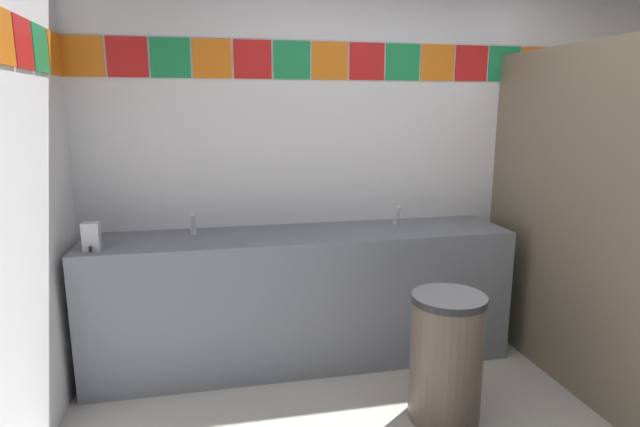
# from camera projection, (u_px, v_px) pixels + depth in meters

# --- Properties ---
(wall_back) EXTENTS (4.26, 0.09, 2.57)m
(wall_back) POSITION_uv_depth(u_px,v_px,m) (397.00, 159.00, 3.63)
(wall_back) COLOR silver
(wall_back) RESTS_ON ground_plane
(vanity_counter) EXTENTS (2.67, 0.55, 0.87)m
(vanity_counter) POSITION_uv_depth(u_px,v_px,m) (302.00, 296.00, 3.35)
(vanity_counter) COLOR slate
(vanity_counter) RESTS_ON ground_plane
(faucet_left) EXTENTS (0.04, 0.10, 0.14)m
(faucet_left) POSITION_uv_depth(u_px,v_px,m) (193.00, 227.00, 3.20)
(faucet_left) COLOR silver
(faucet_left) RESTS_ON vanity_counter
(faucet_right) EXTENTS (0.04, 0.10, 0.14)m
(faucet_right) POSITION_uv_depth(u_px,v_px,m) (397.00, 217.00, 3.47)
(faucet_right) COLOR silver
(faucet_right) RESTS_ON vanity_counter
(soap_dispenser) EXTENTS (0.09, 0.09, 0.16)m
(soap_dispenser) POSITION_uv_depth(u_px,v_px,m) (91.00, 237.00, 2.85)
(soap_dispenser) COLOR #B7BABF
(soap_dispenser) RESTS_ON vanity_counter
(stall_divider) EXTENTS (0.92, 1.53, 2.00)m
(stall_divider) POSITION_uv_depth(u_px,v_px,m) (619.00, 227.00, 2.84)
(stall_divider) COLOR #726651
(stall_divider) RESTS_ON ground_plane
(toilet) EXTENTS (0.39, 0.49, 0.74)m
(toilet) POSITION_uv_depth(u_px,v_px,m) (586.00, 298.00, 3.70)
(toilet) COLOR white
(toilet) RESTS_ON ground_plane
(trash_bin) EXTENTS (0.39, 0.39, 0.70)m
(trash_bin) POSITION_uv_depth(u_px,v_px,m) (446.00, 357.00, 2.73)
(trash_bin) COLOR brown
(trash_bin) RESTS_ON ground_plane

